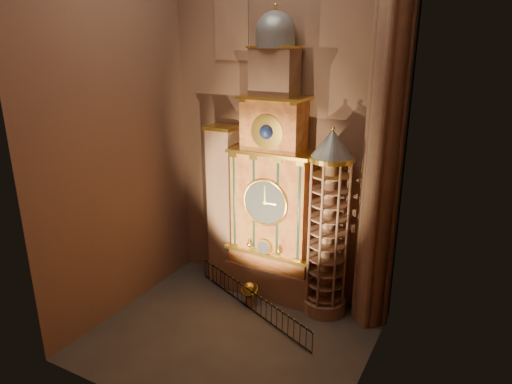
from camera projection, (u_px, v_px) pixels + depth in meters
The scene contains 11 objects.
floor at pixel (231, 336), 24.34m from camera, with size 14.00×14.00×0.00m, color #383330.
wall_back at pixel (282, 114), 25.89m from camera, with size 22.00×22.00×0.00m, color brown.
wall_left at pixel (113, 120), 24.00m from camera, with size 22.00×22.00×0.00m, color brown.
wall_right at pixel (380, 148), 17.73m from camera, with size 22.00×22.00×0.00m, color brown.
astronomical_clock at pixel (273, 191), 26.38m from camera, with size 5.60×2.41×16.70m.
portrait_tower at pixel (224, 206), 28.40m from camera, with size 1.80×1.60×10.20m.
stair_turret at pixel (328, 226), 25.04m from camera, with size 2.50×2.50×10.80m.
gothic_pier at pixel (386, 126), 22.32m from camera, with size 2.04×2.04×22.00m.
stained_glass_window at pixel (231, 12), 25.52m from camera, with size 2.20×0.14×5.20m.
celestial_globe at pixel (249, 291), 26.93m from camera, with size 1.08×1.03×1.48m.
iron_railing at pixel (251, 300), 26.38m from camera, with size 9.18×4.09×1.25m.
Camera 1 is at (10.95, -17.59, 14.96)m, focal length 32.00 mm.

